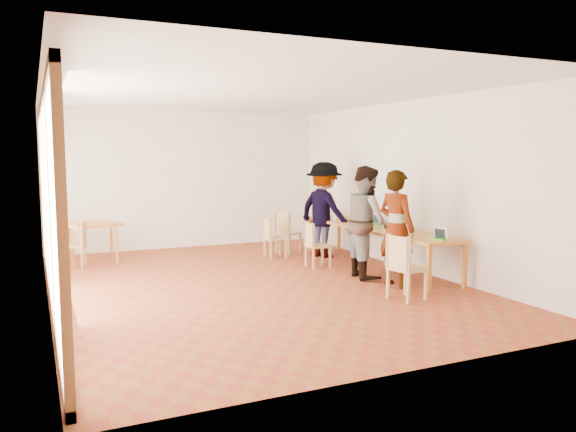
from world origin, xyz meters
The scene contains 25 objects.
ground centered at (0.00, 0.00, 0.00)m, with size 8.00×8.00×0.00m, color brown.
wall_back centered at (0.00, 4.00, 1.50)m, with size 6.00×0.10×3.00m, color white.
wall_front centered at (0.00, -4.00, 1.50)m, with size 6.00×0.10×3.00m, color white.
wall_right centered at (3.00, 0.00, 1.50)m, with size 0.10×8.00×3.00m, color white.
window_wall centered at (-2.96, 0.00, 1.50)m, with size 0.10×8.00×3.00m, color white.
ceiling centered at (0.00, 0.00, 3.02)m, with size 6.00×8.00×0.04m, color white.
communal_table centered at (2.50, 0.31, 0.70)m, with size 0.80×4.00×0.75m.
side_table centered at (-2.12, 3.04, 0.67)m, with size 0.90×0.90×0.75m.
chair_near centered at (1.56, -1.81, 0.57)m, with size 0.52×0.52×0.50m.
chair_mid centered at (1.47, 0.76, 0.51)m, with size 0.41×0.41×0.44m.
chair_far centered at (1.14, 1.98, 0.50)m, with size 0.39×0.39×0.43m.
chair_empty centered at (1.61, 2.33, 0.54)m, with size 0.54×0.54×0.47m.
chair_spare centered at (-2.41, 2.54, 0.52)m, with size 0.48×0.48×0.45m.
person_near centered at (1.97, -1.06, 0.91)m, with size 0.66×0.44×1.82m, color gray.
person_mid centered at (1.91, -0.29, 0.94)m, with size 0.91×0.71×1.87m, color gray.
person_far centered at (2.15, 1.64, 0.95)m, with size 1.23×0.71×1.90m, color gray.
laptop_near centered at (2.50, -1.43, 0.80)m, with size 0.27×0.28×0.19m.
laptop_mid centered at (2.48, 0.19, 0.80)m, with size 0.25×0.26×0.18m.
laptop_far centered at (2.69, 0.66, 0.80)m, with size 0.25×0.27×0.20m.
yellow_mug centered at (2.30, -0.53, 0.79)m, with size 0.11×0.11×0.09m, color gold.
green_bottle centered at (2.38, 0.26, 0.89)m, with size 0.07×0.07×0.28m, color #13612E.
clear_glass centered at (2.29, 1.44, 0.80)m, with size 0.07×0.07×0.09m, color silver.
condiment_cup centered at (2.68, 0.06, 0.78)m, with size 0.08×0.08×0.06m, color white.
pink_phone centered at (2.81, 0.35, 0.76)m, with size 0.05×0.10×0.01m, color #C44183.
black_pouch centered at (2.26, 1.96, 0.80)m, with size 0.16×0.26×0.09m, color black.
Camera 1 is at (-3.13, -8.19, 2.05)m, focal length 35.00 mm.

